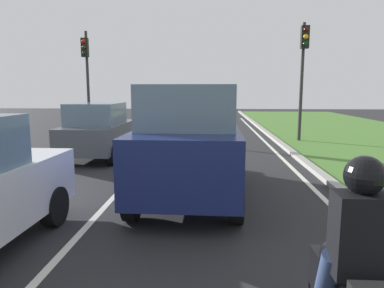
# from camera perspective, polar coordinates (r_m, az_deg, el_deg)

# --- Properties ---
(ground_plane) EXTENTS (60.00, 60.00, 0.00)m
(ground_plane) POSITION_cam_1_polar(r_m,az_deg,el_deg) (11.87, -3.13, -1.82)
(ground_plane) COLOR #262628
(lane_line_center) EXTENTS (0.12, 32.00, 0.01)m
(lane_line_center) POSITION_cam_1_polar(r_m,az_deg,el_deg) (11.97, -6.46, -1.77)
(lane_line_center) COLOR silver
(lane_line_center) RESTS_ON ground
(lane_line_right_edge) EXTENTS (0.12, 32.00, 0.01)m
(lane_line_right_edge) POSITION_cam_1_polar(r_m,az_deg,el_deg) (12.02, 14.20, -1.94)
(lane_line_right_edge) COLOR silver
(lane_line_right_edge) RESTS_ON ground
(curb_right) EXTENTS (0.24, 48.00, 0.12)m
(curb_right) POSITION_cam_1_polar(r_m,az_deg,el_deg) (12.12, 16.53, -1.67)
(curb_right) COLOR #9E9B93
(curb_right) RESTS_ON ground
(car_suv_ahead) EXTENTS (2.03, 4.53, 2.28)m
(car_suv_ahead) POSITION_cam_1_polar(r_m,az_deg,el_deg) (7.14, -0.27, 0.60)
(car_suv_ahead) COLOR navy
(car_suv_ahead) RESTS_ON ground
(car_hatchback_far) EXTENTS (1.73, 3.70, 1.78)m
(car_hatchback_far) POSITION_cam_1_polar(r_m,az_deg,el_deg) (11.77, -15.00, 2.14)
(car_hatchback_far) COLOR #474C51
(car_hatchback_far) RESTS_ON ground
(rider_person) EXTENTS (0.50, 0.40, 1.16)m
(rider_person) POSITION_cam_1_polar(r_m,az_deg,el_deg) (2.81, 25.84, -12.83)
(rider_person) COLOR black
(rider_person) RESTS_ON ground
(traffic_light_near_right) EXTENTS (0.32, 0.50, 4.93)m
(traffic_light_near_right) POSITION_cam_1_polar(r_m,az_deg,el_deg) (15.43, 17.74, 12.81)
(traffic_light_near_right) COLOR #2D2D2D
(traffic_light_near_right) RESTS_ON ground
(traffic_light_overhead_left) EXTENTS (0.32, 0.50, 5.04)m
(traffic_light_overhead_left) POSITION_cam_1_polar(r_m,az_deg,el_deg) (18.29, -16.91, 12.08)
(traffic_light_overhead_left) COLOR #2D2D2D
(traffic_light_overhead_left) RESTS_ON ground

